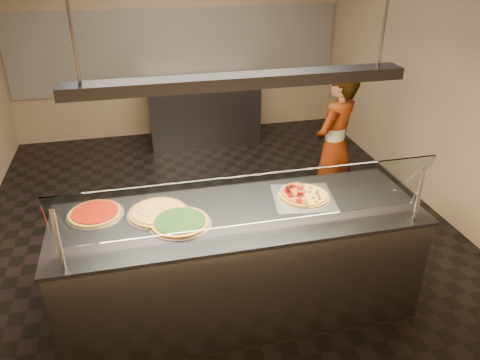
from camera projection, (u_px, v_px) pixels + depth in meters
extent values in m
cube|color=black|center=(219.00, 231.00, 5.03)|extent=(5.00, 6.00, 0.02)
cube|color=tan|center=(178.00, 36.00, 6.93)|extent=(5.00, 0.02, 3.00)
cube|color=tan|center=(366.00, 328.00, 1.73)|extent=(5.00, 0.02, 3.00)
cube|color=tan|center=(453.00, 78.00, 4.85)|extent=(0.02, 6.00, 3.00)
cube|color=silver|center=(179.00, 50.00, 7.00)|extent=(4.90, 0.02, 1.20)
cube|color=#B7B7BC|center=(240.00, 264.00, 3.77)|extent=(2.77, 0.90, 0.90)
cube|color=#3D3D43|center=(239.00, 215.00, 3.55)|extent=(2.81, 0.94, 0.03)
cylinder|color=#B7B7BC|center=(58.00, 240.00, 2.85)|extent=(0.03, 0.03, 0.44)
cylinder|color=#B7B7BC|center=(419.00, 194.00, 3.35)|extent=(0.03, 0.03, 0.44)
cube|color=white|center=(251.00, 201.00, 3.12)|extent=(2.57, 0.18, 0.47)
cube|color=silver|center=(303.00, 197.00, 3.76)|extent=(0.55, 0.55, 0.01)
cylinder|color=silver|center=(303.00, 197.00, 3.75)|extent=(0.42, 0.42, 0.01)
cylinder|color=#4D0203|center=(300.00, 188.00, 3.79)|extent=(0.06, 0.06, 0.01)
cylinder|color=#4D0203|center=(293.00, 186.00, 3.82)|extent=(0.06, 0.06, 0.01)
cylinder|color=#4D0203|center=(289.00, 186.00, 3.81)|extent=(0.06, 0.06, 0.01)
cylinder|color=#4D0203|center=(288.00, 188.00, 3.78)|extent=(0.06, 0.06, 0.01)
cylinder|color=#4D0203|center=(287.00, 190.00, 3.75)|extent=(0.06, 0.06, 0.01)
cylinder|color=#4D0203|center=(289.00, 192.00, 3.72)|extent=(0.06, 0.06, 0.01)
cylinder|color=#4D0203|center=(291.00, 195.00, 3.68)|extent=(0.06, 0.06, 0.01)
cylinder|color=#4D0203|center=(300.00, 193.00, 3.71)|extent=(0.06, 0.06, 0.01)
cylinder|color=#4D0203|center=(300.00, 195.00, 3.68)|extent=(0.06, 0.06, 0.01)
cylinder|color=#4D0203|center=(299.00, 200.00, 3.61)|extent=(0.06, 0.06, 0.01)
cube|color=#19590F|center=(300.00, 188.00, 3.78)|extent=(0.01, 0.02, 0.01)
cube|color=#19590F|center=(288.00, 186.00, 3.82)|extent=(0.02, 0.02, 0.01)
cube|color=#19590F|center=(290.00, 188.00, 3.78)|extent=(0.02, 0.02, 0.01)
cube|color=#19590F|center=(298.00, 191.00, 3.73)|extent=(0.02, 0.02, 0.01)
cube|color=#19590F|center=(287.00, 195.00, 3.68)|extent=(0.02, 0.02, 0.01)
cube|color=#19590F|center=(295.00, 195.00, 3.67)|extent=(0.02, 0.02, 0.01)
cube|color=#19590F|center=(301.00, 195.00, 3.68)|extent=(0.02, 0.02, 0.01)
cube|color=#19590F|center=(306.00, 201.00, 3.60)|extent=(0.02, 0.02, 0.01)
sphere|color=#513014|center=(316.00, 201.00, 3.63)|extent=(0.03, 0.03, 0.03)
sphere|color=#513014|center=(313.00, 198.00, 3.68)|extent=(0.03, 0.03, 0.03)
sphere|color=#513014|center=(319.00, 198.00, 3.67)|extent=(0.03, 0.03, 0.03)
sphere|color=#513014|center=(318.00, 196.00, 3.71)|extent=(0.03, 0.03, 0.03)
sphere|color=#513014|center=(317.00, 193.00, 3.74)|extent=(0.03, 0.03, 0.03)
sphere|color=#513014|center=(317.00, 192.00, 3.77)|extent=(0.03, 0.03, 0.03)
sphere|color=#513014|center=(317.00, 191.00, 3.78)|extent=(0.03, 0.03, 0.03)
sphere|color=#513014|center=(309.00, 191.00, 3.77)|extent=(0.03, 0.03, 0.03)
sphere|color=#513014|center=(310.00, 188.00, 3.83)|extent=(0.03, 0.03, 0.03)
sphere|color=#513014|center=(305.00, 192.00, 3.77)|extent=(0.03, 0.03, 0.03)
sphere|color=#513014|center=(303.00, 185.00, 3.86)|extent=(0.03, 0.03, 0.03)
cylinder|color=silver|center=(180.00, 223.00, 3.42)|extent=(0.46, 0.46, 0.01)
cylinder|color=#905F26|center=(180.00, 222.00, 3.41)|extent=(0.43, 0.43, 0.02)
cylinder|color=black|center=(180.00, 220.00, 3.40)|extent=(0.37, 0.37, 0.01)
cylinder|color=silver|center=(158.00, 213.00, 3.54)|extent=(0.47, 0.47, 0.01)
cylinder|color=#905F26|center=(158.00, 212.00, 3.54)|extent=(0.44, 0.44, 0.02)
cylinder|color=#BD9342|center=(158.00, 210.00, 3.53)|extent=(0.38, 0.38, 0.01)
cylinder|color=silver|center=(95.00, 214.00, 3.53)|extent=(0.42, 0.42, 0.01)
cylinder|color=#905F26|center=(95.00, 213.00, 3.52)|extent=(0.39, 0.39, 0.02)
cylinder|color=#7E0B03|center=(95.00, 211.00, 3.52)|extent=(0.34, 0.34, 0.01)
cube|color=#B7B7BC|center=(163.00, 214.00, 3.48)|extent=(0.17, 0.17, 0.00)
cylinder|color=tan|center=(144.00, 214.00, 3.48)|extent=(0.10, 0.13, 0.02)
cube|color=#3D3D43|center=(203.00, 112.00, 7.07)|extent=(1.62, 0.70, 0.90)
cube|color=#B7B7BC|center=(202.00, 82.00, 6.86)|extent=(1.66, 0.74, 0.03)
imported|color=#23222C|center=(334.00, 147.00, 4.95)|extent=(0.72, 0.68, 1.65)
cube|color=#3D3D43|center=(239.00, 81.00, 3.08)|extent=(2.30, 0.18, 0.08)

